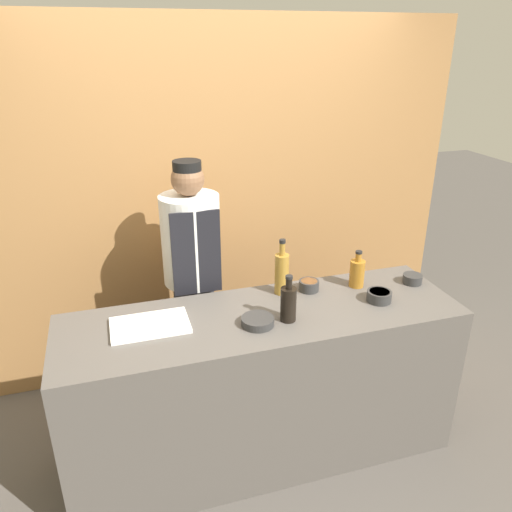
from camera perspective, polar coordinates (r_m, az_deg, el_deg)
The scene contains 12 objects.
ground_plane at distance 3.19m, azimuth 0.73°, elevation -21.07°, with size 14.00×14.00×0.00m, color #4C4742.
cabinet_wall at distance 3.46m, azimuth -4.61°, elevation 5.96°, with size 3.36×0.18×2.40m.
counter at distance 2.89m, azimuth 0.77°, elevation -14.57°, with size 2.13×0.64×0.92m.
sauce_bowl_brown at distance 2.87m, azimuth 6.07°, elevation -3.31°, with size 0.11×0.11×0.06m.
sauce_bowl_white at distance 2.82m, azimuth 13.89°, elevation -4.41°, with size 0.14×0.14×0.06m.
sauce_bowl_orange at distance 2.53m, azimuth 0.20°, elevation -7.42°, with size 0.17×0.17×0.04m.
sauce_bowl_purple at distance 3.08m, azimuth 17.45°, elevation -2.46°, with size 0.11×0.11×0.05m.
cutting_board at distance 2.57m, azimuth -12.03°, elevation -7.75°, with size 0.39×0.24×0.02m.
bottle_soy at distance 2.54m, azimuth 3.72°, elevation -5.39°, with size 0.08×0.08×0.25m.
bottle_amber at distance 2.94m, azimuth 11.48°, elevation -1.86°, with size 0.09×0.09×0.22m.
bottle_vinegar at distance 2.79m, azimuth 2.96°, elevation -1.90°, with size 0.08×0.08×0.33m.
chef_center at distance 3.08m, azimuth -7.17°, elevation -2.94°, with size 0.35×0.35×1.63m.
Camera 1 is at (-0.71, -2.16, 2.24)m, focal length 35.00 mm.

